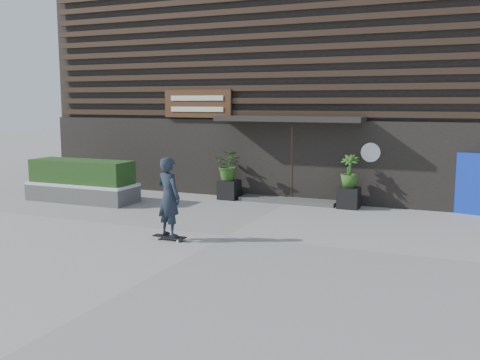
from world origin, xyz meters
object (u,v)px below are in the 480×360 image
at_px(planter_pot_left, 229,190).
at_px(planter_pot_right, 349,198).
at_px(skateboarder, 169,197).
at_px(raised_bed, 82,193).

distance_m(planter_pot_left, planter_pot_right, 3.80).
relative_size(planter_pot_left, skateboarder, 0.32).
xyz_separation_m(planter_pot_right, skateboarder, (-2.90, -5.25, 0.67)).
height_order(raised_bed, skateboarder, skateboarder).
relative_size(planter_pot_left, planter_pot_right, 1.00).
xyz_separation_m(raised_bed, skateboarder, (4.95, -3.14, 0.72)).
height_order(planter_pot_left, skateboarder, skateboarder).
relative_size(planter_pot_right, skateboarder, 0.32).
bearing_deg(skateboarder, planter_pot_right, 61.11).
bearing_deg(planter_pot_right, planter_pot_left, 180.00).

